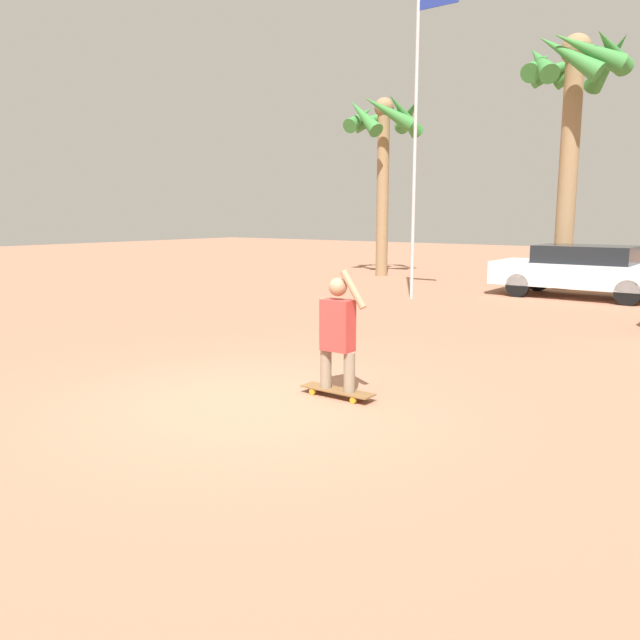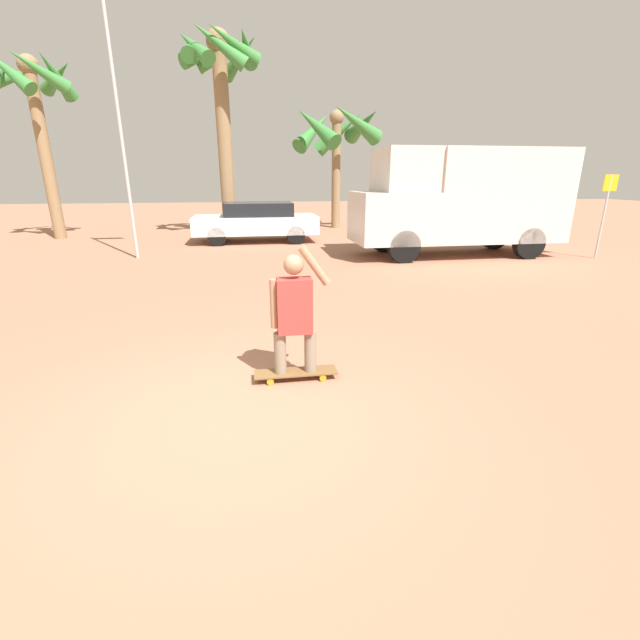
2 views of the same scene
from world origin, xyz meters
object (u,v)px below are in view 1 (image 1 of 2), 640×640
Objects in this scene: skateboard at (337,391)px; flagpole at (419,119)px; parked_car_white at (581,270)px; palm_tree_far_left at (383,134)px; palm_tree_center_background at (574,88)px; person_skateboarder at (338,328)px.

flagpole is at bearing 112.71° from skateboard.
parked_car_white is 0.69× the size of palm_tree_far_left.
flagpole is at bearing -50.70° from palm_tree_far_left.
palm_tree_center_background reaches higher than parked_car_white.
person_skateboarder is 16.19m from palm_tree_far_left.
palm_tree_center_background is (-1.03, 1.87, 5.07)m from parked_car_white.
palm_tree_far_left is (-7.67, 13.63, 4.18)m from person_skateboarder.
skateboard is 0.15× the size of palm_tree_far_left.
skateboard is 11.61m from parked_car_white.
skateboard is at bearing -84.96° from palm_tree_center_background.
skateboard is 0.78m from person_skateboarder.
palm_tree_center_background is 6.53m from palm_tree_far_left.
flagpole reaches higher than skateboard.
person_skateboarder is at bearing -84.96° from palm_tree_center_background.
person_skateboarder reaches higher than skateboard.
person_skateboarder is 14.40m from palm_tree_center_background.
palm_tree_far_left is at bearing 119.37° from person_skateboarder.
palm_tree_center_background is 5.49m from flagpole.
palm_tree_far_left is (-7.67, 13.63, 4.96)m from skateboard.
palm_tree_center_background reaches higher than palm_tree_far_left.
palm_tree_far_left is at bearing 119.38° from skateboard.
flagpole is at bearing -117.31° from palm_tree_center_background.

